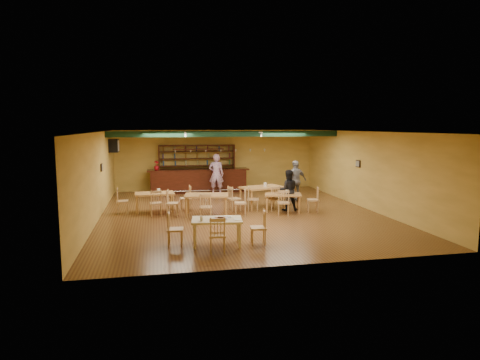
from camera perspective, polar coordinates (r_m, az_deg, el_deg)
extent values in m
plane|color=#502E16|center=(15.55, -0.03, -4.50)|extent=(12.00, 12.00, 0.00)
cube|color=black|center=(17.97, -1.83, 6.33)|extent=(10.00, 0.30, 0.25)
cube|color=white|center=(18.35, -7.74, 6.51)|extent=(0.05, 2.50, 0.05)
cube|color=white|center=(18.84, 2.08, 6.59)|extent=(0.05, 2.50, 0.05)
cube|color=white|center=(19.20, -16.87, 4.53)|extent=(0.34, 0.70, 0.48)
cube|color=black|center=(16.09, -18.41, 1.65)|extent=(0.04, 0.34, 0.28)
cube|color=black|center=(17.43, 15.86, 2.17)|extent=(0.04, 0.34, 0.28)
cube|color=black|center=(20.33, -5.69, -0.09)|extent=(4.88, 0.85, 1.13)
cube|color=black|center=(20.89, -5.89, 1.69)|extent=(3.77, 0.40, 2.28)
imported|color=#B5101B|center=(20.14, -11.36, 1.97)|extent=(0.32, 0.32, 0.44)
cube|color=#A46B3A|center=(16.00, -11.58, -3.00)|extent=(1.49, 0.95, 0.72)
cube|color=#A46B3A|center=(16.55, 3.05, -2.33)|extent=(1.88, 1.46, 0.82)
cube|color=#A46B3A|center=(15.06, -4.61, -3.42)|extent=(1.67, 1.16, 0.77)
cube|color=#A46B3A|center=(15.83, 5.89, -3.07)|extent=(1.52, 1.15, 0.68)
cube|color=beige|center=(11.38, -3.17, -7.11)|extent=(1.44, 1.03, 0.72)
cylinder|color=silver|center=(11.30, -2.70, -5.29)|extent=(0.44, 0.44, 0.01)
cylinder|color=#EAE5C6|center=(11.09, -5.30, -5.31)|extent=(0.08, 0.08, 0.11)
cube|color=white|center=(11.52, -1.67, -5.00)|extent=(0.23, 0.19, 0.03)
cube|color=silver|center=(11.37, -2.02, -5.16)|extent=(0.33, 0.14, 0.00)
cylinder|color=white|center=(11.19, -0.35, -5.42)|extent=(0.25, 0.25, 0.01)
imported|color=#954DA8|center=(19.56, -3.27, 0.80)|extent=(0.77, 0.58, 1.92)
imported|color=black|center=(15.95, 6.56, -1.39)|extent=(0.85, 0.71, 1.56)
imported|color=gray|center=(18.00, 7.65, -0.10)|extent=(1.10, 0.66, 1.75)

